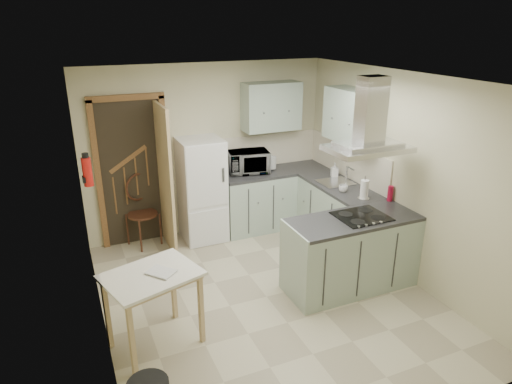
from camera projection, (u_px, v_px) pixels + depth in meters
name	position (u px, v px, depth m)	size (l,w,h in m)	color
floor	(267.00, 297.00, 5.35)	(4.20, 4.20, 0.00)	#BBB292
ceiling	(269.00, 79.00, 4.46)	(4.20, 4.20, 0.00)	silver
back_wall	(207.00, 150.00, 6.71)	(3.60, 3.60, 0.00)	beige
left_wall	(92.00, 226.00, 4.23)	(4.20, 4.20, 0.00)	beige
right_wall	(401.00, 176.00, 5.58)	(4.20, 4.20, 0.00)	beige
doorway	(133.00, 173.00, 6.34)	(1.10, 0.12, 2.10)	brown
fridge	(202.00, 190.00, 6.55)	(0.60, 0.60, 1.50)	white
counter_back	(257.00, 201.00, 6.98)	(1.08, 0.60, 0.90)	#9EB2A0
counter_right	(327.00, 208.00, 6.71)	(0.60, 1.95, 0.90)	#9EB2A0
splashback	(267.00, 150.00, 7.09)	(1.68, 0.02, 0.50)	beige
wall_cabinet_back	(271.00, 106.00, 6.70)	(0.85, 0.35, 0.70)	#9EB2A0
wall_cabinet_right	(352.00, 116.00, 6.03)	(0.35, 0.90, 0.70)	#9EB2A0
peninsula	(351.00, 253.00, 5.42)	(1.55, 0.65, 0.90)	#9EB2A0
hob	(362.00, 216.00, 5.29)	(0.58, 0.50, 0.01)	black
extractor_hood	(368.00, 148.00, 5.01)	(0.90, 0.55, 0.10)	silver
sink	(336.00, 182.00, 6.40)	(0.45, 0.40, 0.01)	silver
fire_extinguisher	(87.00, 172.00, 4.94)	(0.10, 0.10, 0.32)	#B2140F
drop_leaf_table	(154.00, 310.00, 4.43)	(0.86, 0.64, 0.80)	#D6A883
bentwood_chair	(143.00, 214.00, 6.44)	(0.42, 0.42, 0.94)	#442A16
microwave	(248.00, 162.00, 6.78)	(0.59, 0.40, 0.33)	black
kettle	(271.00, 162.00, 6.94)	(0.15, 0.15, 0.22)	silver
cereal_box	(261.00, 162.00, 6.90)	(0.07, 0.17, 0.26)	orange
soap_bottle	(335.00, 170.00, 6.61)	(0.09, 0.09, 0.20)	#A9A7B3
paper_towel	(364.00, 189.00, 5.79)	(0.10, 0.10, 0.26)	white
cup	(343.00, 189.00, 6.05)	(0.12, 0.12, 0.09)	silver
red_bottle	(390.00, 193.00, 5.73)	(0.07, 0.07, 0.20)	#A50E2C
book	(155.00, 272.00, 4.21)	(0.19, 0.25, 0.11)	#8D2F42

